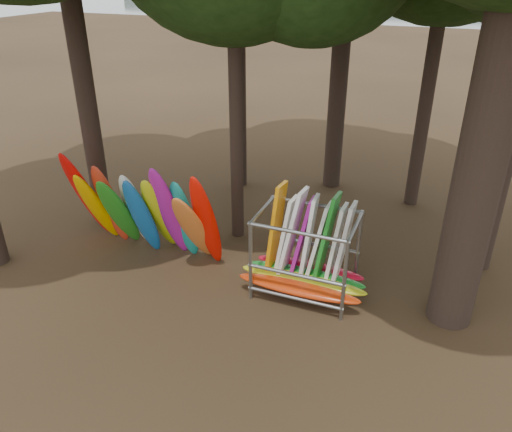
% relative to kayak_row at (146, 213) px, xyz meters
% --- Properties ---
extents(ground, '(120.00, 120.00, 0.00)m').
position_rel_kayak_row_xyz_m(ground, '(3.50, -0.73, -1.30)').
color(ground, '#47331E').
rests_on(ground, ground).
extents(lake, '(160.00, 160.00, 0.00)m').
position_rel_kayak_row_xyz_m(lake, '(3.50, 59.27, -1.30)').
color(lake, gray).
rests_on(lake, ground).
extents(kayak_row, '(4.54, 1.88, 3.09)m').
position_rel_kayak_row_xyz_m(kayak_row, '(0.00, 0.00, 0.00)').
color(kayak_row, red).
rests_on(kayak_row, ground).
extents(storage_rack, '(3.18, 1.53, 2.73)m').
position_rel_kayak_row_xyz_m(storage_rack, '(4.49, -0.05, -0.32)').
color(storage_rack, gray).
rests_on(storage_rack, ground).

